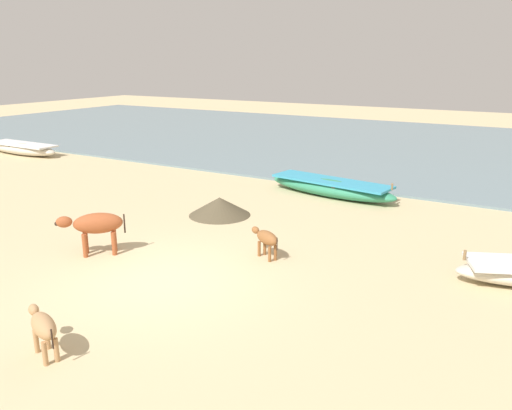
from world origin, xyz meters
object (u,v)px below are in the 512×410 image
Objects in this scene: cow_adult_rust at (96,225)px; calf_far_tan at (43,326)px; fishing_boat_0 at (331,187)px; fishing_boat_1 at (22,148)px; calf_near_brown at (266,238)px.

cow_adult_rust reaches higher than calf_far_tan.
fishing_boat_0 is 3.65× the size of cow_adult_rust.
fishing_boat_0 is 15.30m from fishing_boat_1.
fishing_boat_1 is 4.70× the size of calf_near_brown.
calf_far_tan is (2.50, -3.35, -0.22)m from cow_adult_rust.
calf_far_tan is at bearing 83.47° from cow_adult_rust.
cow_adult_rust is (-2.57, -7.53, 0.41)m from fishing_boat_0.
calf_near_brown is at bearing 161.24° from fishing_boat_1.
cow_adult_rust is 4.19m from calf_far_tan.
calf_near_brown is at bearing -73.49° from fishing_boat_0.
calf_near_brown is 0.92× the size of calf_far_tan.
cow_adult_rust is at bearing -100.59° from fishing_boat_0.
fishing_boat_1 is 18.56m from calf_far_tan.
calf_near_brown is (3.41, 1.77, -0.25)m from cow_adult_rust.
fishing_boat_1 is at bearing -72.95° from cow_adult_rust.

